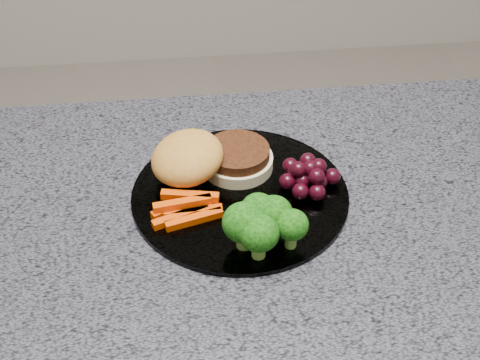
# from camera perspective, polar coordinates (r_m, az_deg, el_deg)

# --- Properties ---
(countertop) EXTENTS (1.20, 0.60, 0.04)m
(countertop) POSITION_cam_1_polar(r_m,az_deg,el_deg) (0.78, 7.89, -5.43)
(countertop) COLOR #4D4D57
(countertop) RESTS_ON island_cabinet
(plate) EXTENTS (0.26, 0.26, 0.01)m
(plate) POSITION_cam_1_polar(r_m,az_deg,el_deg) (0.80, 0.00, -1.26)
(plate) COLOR white
(plate) RESTS_ON countertop
(burger) EXTENTS (0.18, 0.13, 0.05)m
(burger) POSITION_cam_1_polar(r_m,az_deg,el_deg) (0.81, -2.97, 1.64)
(burger) COLOR beige
(burger) RESTS_ON plate
(carrot_sticks) EXTENTS (0.08, 0.06, 0.02)m
(carrot_sticks) POSITION_cam_1_polar(r_m,az_deg,el_deg) (0.77, -4.59, -2.40)
(carrot_sticks) COLOR #CD3C03
(carrot_sticks) RESTS_ON plate
(broccoli) EXTENTS (0.09, 0.08, 0.06)m
(broccoli) POSITION_cam_1_polar(r_m,az_deg,el_deg) (0.72, 1.88, -3.60)
(broccoli) COLOR #679937
(broccoli) RESTS_ON plate
(grape_bunch) EXTENTS (0.08, 0.07, 0.04)m
(grape_bunch) POSITION_cam_1_polar(r_m,az_deg,el_deg) (0.80, 5.81, 0.39)
(grape_bunch) COLOR black
(grape_bunch) RESTS_ON plate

